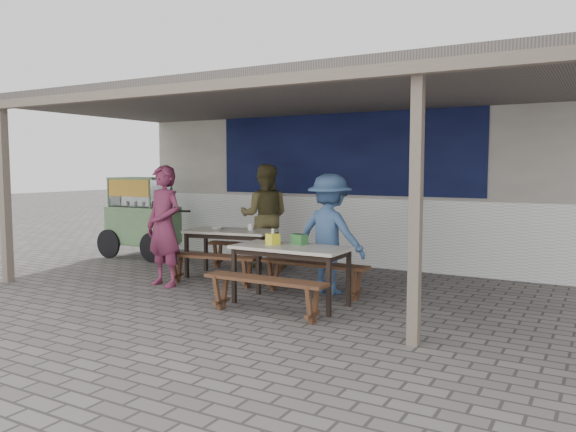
{
  "coord_description": "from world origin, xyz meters",
  "views": [
    {
      "loc": [
        3.95,
        -6.18,
        1.74
      ],
      "look_at": [
        -0.1,
        0.9,
        1.03
      ],
      "focal_mm": 35.0,
      "sensor_mm": 36.0,
      "label": 1
    }
  ],
  "objects_px": {
    "vendor_cart": "(142,214)",
    "patron_street_side": "(164,226)",
    "bench_left_wall": "(248,250)",
    "condiment_bowl": "(217,228)",
    "bench_left_street": "(211,262)",
    "bench_right_street": "(265,287)",
    "patron_right_table": "(330,234)",
    "table_right": "(291,252)",
    "table_left": "(231,235)",
    "donation_box": "(299,239)",
    "patron_wall_side": "(265,216)",
    "condiment_jar": "(251,227)",
    "tissue_box": "(273,239)",
    "bench_right_wall": "(313,270)"
  },
  "relations": [
    {
      "from": "vendor_cart",
      "to": "patron_street_side",
      "type": "bearing_deg",
      "value": -41.0
    },
    {
      "from": "bench_left_wall",
      "to": "condiment_bowl",
      "type": "height_order",
      "value": "condiment_bowl"
    },
    {
      "from": "bench_left_street",
      "to": "bench_right_street",
      "type": "relative_size",
      "value": 0.95
    },
    {
      "from": "bench_left_street",
      "to": "patron_street_side",
      "type": "distance_m",
      "value": 0.87
    },
    {
      "from": "patron_right_table",
      "to": "table_right",
      "type": "bearing_deg",
      "value": 90.3
    },
    {
      "from": "table_left",
      "to": "donation_box",
      "type": "bearing_deg",
      "value": -38.0
    },
    {
      "from": "patron_wall_side",
      "to": "condiment_jar",
      "type": "xyz_separation_m",
      "value": [
        0.27,
        -0.85,
        -0.1
      ]
    },
    {
      "from": "patron_wall_side",
      "to": "tissue_box",
      "type": "xyz_separation_m",
      "value": [
        1.44,
        -2.09,
        -0.08
      ]
    },
    {
      "from": "bench_left_street",
      "to": "bench_right_wall",
      "type": "relative_size",
      "value": 0.95
    },
    {
      "from": "table_right",
      "to": "patron_wall_side",
      "type": "bearing_deg",
      "value": 128.96
    },
    {
      "from": "patron_street_side",
      "to": "patron_wall_side",
      "type": "relative_size",
      "value": 0.99
    },
    {
      "from": "bench_right_wall",
      "to": "donation_box",
      "type": "relative_size",
      "value": 7.98
    },
    {
      "from": "patron_right_table",
      "to": "tissue_box",
      "type": "relative_size",
      "value": 11.97
    },
    {
      "from": "vendor_cart",
      "to": "bench_left_street",
      "type": "bearing_deg",
      "value": -28.74
    },
    {
      "from": "table_right",
      "to": "condiment_bowl",
      "type": "relative_size",
      "value": 6.7
    },
    {
      "from": "bench_left_street",
      "to": "bench_right_street",
      "type": "distance_m",
      "value": 1.93
    },
    {
      "from": "patron_right_table",
      "to": "condiment_bowl",
      "type": "distance_m",
      "value": 2.1
    },
    {
      "from": "bench_right_street",
      "to": "patron_right_table",
      "type": "height_order",
      "value": "patron_right_table"
    },
    {
      "from": "condiment_jar",
      "to": "patron_street_side",
      "type": "bearing_deg",
      "value": -120.94
    },
    {
      "from": "tissue_box",
      "to": "table_right",
      "type": "bearing_deg",
      "value": -6.03
    },
    {
      "from": "bench_left_wall",
      "to": "condiment_jar",
      "type": "relative_size",
      "value": 15.75
    },
    {
      "from": "table_right",
      "to": "donation_box",
      "type": "xyz_separation_m",
      "value": [
        0.01,
        0.2,
        0.14
      ]
    },
    {
      "from": "bench_right_wall",
      "to": "condiment_bowl",
      "type": "relative_size",
      "value": 7.15
    },
    {
      "from": "tissue_box",
      "to": "condiment_jar",
      "type": "bearing_deg",
      "value": 133.15
    },
    {
      "from": "table_right",
      "to": "patron_street_side",
      "type": "height_order",
      "value": "patron_street_side"
    },
    {
      "from": "table_right",
      "to": "tissue_box",
      "type": "height_order",
      "value": "tissue_box"
    },
    {
      "from": "patron_street_side",
      "to": "vendor_cart",
      "type": "bearing_deg",
      "value": 148.44
    },
    {
      "from": "table_right",
      "to": "vendor_cart",
      "type": "height_order",
      "value": "vendor_cart"
    },
    {
      "from": "bench_left_wall",
      "to": "condiment_jar",
      "type": "height_order",
      "value": "condiment_jar"
    },
    {
      "from": "donation_box",
      "to": "patron_right_table",
      "type": "bearing_deg",
      "value": 78.93
    },
    {
      "from": "table_left",
      "to": "patron_wall_side",
      "type": "height_order",
      "value": "patron_wall_side"
    },
    {
      "from": "table_right",
      "to": "vendor_cart",
      "type": "distance_m",
      "value": 4.7
    },
    {
      "from": "condiment_bowl",
      "to": "patron_street_side",
      "type": "bearing_deg",
      "value": -102.49
    },
    {
      "from": "bench_left_wall",
      "to": "table_right",
      "type": "xyz_separation_m",
      "value": [
        1.85,
        -1.79,
        0.33
      ]
    },
    {
      "from": "bench_left_wall",
      "to": "patron_right_table",
      "type": "bearing_deg",
      "value": -35.54
    },
    {
      "from": "bench_right_wall",
      "to": "vendor_cart",
      "type": "distance_m",
      "value": 4.52
    },
    {
      "from": "bench_right_wall",
      "to": "condiment_jar",
      "type": "bearing_deg",
      "value": 155.62
    },
    {
      "from": "donation_box",
      "to": "bench_left_wall",
      "type": "bearing_deg",
      "value": 139.42
    },
    {
      "from": "bench_left_wall",
      "to": "bench_right_street",
      "type": "xyz_separation_m",
      "value": [
        1.85,
        -2.42,
        0.0
      ]
    },
    {
      "from": "donation_box",
      "to": "condiment_jar",
      "type": "bearing_deg",
      "value": 143.71
    },
    {
      "from": "bench_right_street",
      "to": "condiment_jar",
      "type": "relative_size",
      "value": 16.56
    },
    {
      "from": "bench_left_wall",
      "to": "condiment_jar",
      "type": "bearing_deg",
      "value": -62.74
    },
    {
      "from": "table_right",
      "to": "patron_right_table",
      "type": "bearing_deg",
      "value": 80.63
    },
    {
      "from": "table_left",
      "to": "bench_left_wall",
      "type": "relative_size",
      "value": 0.99
    },
    {
      "from": "table_right",
      "to": "bench_right_street",
      "type": "distance_m",
      "value": 0.7
    },
    {
      "from": "bench_left_wall",
      "to": "patron_street_side",
      "type": "height_order",
      "value": "patron_street_side"
    },
    {
      "from": "table_left",
      "to": "table_right",
      "type": "height_order",
      "value": "same"
    },
    {
      "from": "table_left",
      "to": "bench_left_wall",
      "type": "xyz_separation_m",
      "value": [
        -0.12,
        0.67,
        -0.34
      ]
    },
    {
      "from": "bench_left_street",
      "to": "donation_box",
      "type": "distance_m",
      "value": 1.71
    },
    {
      "from": "tissue_box",
      "to": "table_left",
      "type": "bearing_deg",
      "value": 142.88
    }
  ]
}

